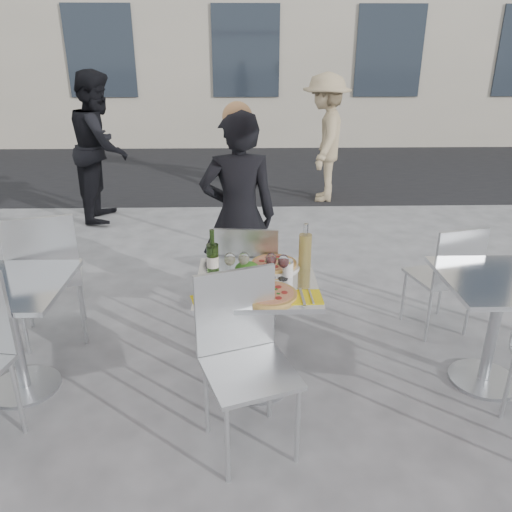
{
  "coord_description": "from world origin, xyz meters",
  "views": [
    {
      "loc": [
        -0.07,
        -2.7,
        2.03
      ],
      "look_at": [
        0.0,
        0.15,
        0.85
      ],
      "focal_mm": 35.0,
      "sensor_mm": 36.0,
      "label": 1
    }
  ],
  "objects_px": {
    "pizza_far": "(274,264)",
    "pizza_near": "(269,294)",
    "wineglass_white_a": "(230,260)",
    "wineglass_red_b": "(283,262)",
    "side_table_left": "(10,315)",
    "chair_far": "(248,275)",
    "wine_bottle": "(213,258)",
    "napkin_right": "(306,297)",
    "pedestrian_b": "(325,139)",
    "side_table_right": "(497,309)",
    "salad_plate": "(247,270)",
    "woman_diner": "(239,217)",
    "side_chair_rfar": "(448,271)",
    "wineglass_red_a": "(271,260)",
    "carafe": "(305,250)",
    "napkin_left": "(209,300)",
    "main_table": "(257,312)",
    "sugar_shaker": "(288,268)",
    "chair_near": "(243,348)",
    "wineglass_white_b": "(244,259)",
    "side_chair_lfar": "(46,269)",
    "pedestrian_a": "(100,147)"
  },
  "relations": [
    {
      "from": "wineglass_white_a",
      "to": "wineglass_red_b",
      "type": "xyz_separation_m",
      "value": [
        0.32,
        -0.04,
        0.0
      ]
    },
    {
      "from": "pedestrian_a",
      "to": "pedestrian_b",
      "type": "bearing_deg",
      "value": -78.13
    },
    {
      "from": "side_table_right",
      "to": "chair_near",
      "type": "bearing_deg",
      "value": -163.98
    },
    {
      "from": "chair_near",
      "to": "pedestrian_b",
      "type": "xyz_separation_m",
      "value": [
        1.16,
        4.82,
        0.3
      ]
    },
    {
      "from": "woman_diner",
      "to": "salad_plate",
      "type": "distance_m",
      "value": 0.95
    },
    {
      "from": "chair_near",
      "to": "wineglass_white_b",
      "type": "distance_m",
      "value": 0.6
    },
    {
      "from": "pedestrian_b",
      "to": "wine_bottle",
      "type": "height_order",
      "value": "pedestrian_b"
    },
    {
      "from": "pizza_near",
      "to": "napkin_left",
      "type": "relative_size",
      "value": 1.43
    },
    {
      "from": "wineglass_red_b",
      "to": "napkin_left",
      "type": "relative_size",
      "value": 0.7
    },
    {
      "from": "side_table_left",
      "to": "pizza_far",
      "type": "distance_m",
      "value": 1.65
    },
    {
      "from": "pizza_far",
      "to": "main_table",
      "type": "bearing_deg",
      "value": -118.58
    },
    {
      "from": "chair_near",
      "to": "woman_diner",
      "type": "xyz_separation_m",
      "value": [
        -0.03,
        1.49,
        0.24
      ]
    },
    {
      "from": "pizza_far",
      "to": "carafe",
      "type": "xyz_separation_m",
      "value": [
        0.19,
        -0.02,
        0.1
      ]
    },
    {
      "from": "chair_near",
      "to": "carafe",
      "type": "relative_size",
      "value": 3.37
    },
    {
      "from": "pizza_far",
      "to": "wineglass_red_b",
      "type": "bearing_deg",
      "value": -76.92
    },
    {
      "from": "chair_far",
      "to": "side_table_right",
      "type": "bearing_deg",
      "value": 167.34
    },
    {
      "from": "side_chair_rfar",
      "to": "main_table",
      "type": "bearing_deg",
      "value": 8.83
    },
    {
      "from": "side_chair_lfar",
      "to": "wineglass_red_b",
      "type": "xyz_separation_m",
      "value": [
        1.63,
        -0.53,
        0.26
      ]
    },
    {
      "from": "woman_diner",
      "to": "wineglass_red_b",
      "type": "relative_size",
      "value": 10.42
    },
    {
      "from": "side_chair_lfar",
      "to": "wineglass_white_b",
      "type": "relative_size",
      "value": 6.45
    },
    {
      "from": "pizza_far",
      "to": "salad_plate",
      "type": "distance_m",
      "value": 0.22
    },
    {
      "from": "side_table_left",
      "to": "carafe",
      "type": "bearing_deg",
      "value": 6.29
    },
    {
      "from": "pedestrian_b",
      "to": "napkin_left",
      "type": "relative_size",
      "value": 7.86
    },
    {
      "from": "salad_plate",
      "to": "carafe",
      "type": "bearing_deg",
      "value": 17.76
    },
    {
      "from": "wine_bottle",
      "to": "napkin_right",
      "type": "distance_m",
      "value": 0.63
    },
    {
      "from": "woman_diner",
      "to": "pedestrian_b",
      "type": "relative_size",
      "value": 0.93
    },
    {
      "from": "salad_plate",
      "to": "napkin_right",
      "type": "bearing_deg",
      "value": -42.61
    },
    {
      "from": "carafe",
      "to": "wineglass_white_b",
      "type": "relative_size",
      "value": 1.84
    },
    {
      "from": "side_table_left",
      "to": "napkin_right",
      "type": "xyz_separation_m",
      "value": [
        1.77,
        -0.22,
        0.21
      ]
    },
    {
      "from": "side_table_right",
      "to": "wineglass_red_a",
      "type": "distance_m",
      "value": 1.45
    },
    {
      "from": "pizza_far",
      "to": "pizza_near",
      "type": "bearing_deg",
      "value": -97.54
    },
    {
      "from": "woman_diner",
      "to": "pizza_far",
      "type": "xyz_separation_m",
      "value": [
        0.23,
        -0.82,
        -0.05
      ]
    },
    {
      "from": "woman_diner",
      "to": "pizza_near",
      "type": "distance_m",
      "value": 1.24
    },
    {
      "from": "pedestrian_a",
      "to": "wine_bottle",
      "type": "height_order",
      "value": "pedestrian_a"
    },
    {
      "from": "side_table_right",
      "to": "salad_plate",
      "type": "height_order",
      "value": "salad_plate"
    },
    {
      "from": "side_table_right",
      "to": "side_chair_rfar",
      "type": "relative_size",
      "value": 0.85
    },
    {
      "from": "pizza_near",
      "to": "chair_far",
      "type": "bearing_deg",
      "value": 99.15
    },
    {
      "from": "side_table_right",
      "to": "sugar_shaker",
      "type": "xyz_separation_m",
      "value": [
        -1.31,
        0.06,
        0.26
      ]
    },
    {
      "from": "wineglass_white_b",
      "to": "wineglass_red_a",
      "type": "xyz_separation_m",
      "value": [
        0.16,
        -0.02,
        0.0
      ]
    },
    {
      "from": "pedestrian_b",
      "to": "wineglass_red_b",
      "type": "bearing_deg",
      "value": -0.73
    },
    {
      "from": "chair_far",
      "to": "napkin_left",
      "type": "xyz_separation_m",
      "value": [
        -0.22,
        -0.75,
        0.2
      ]
    },
    {
      "from": "woman_diner",
      "to": "wineglass_red_a",
      "type": "relative_size",
      "value": 10.42
    },
    {
      "from": "wineglass_white_a",
      "to": "wineglass_red_a",
      "type": "height_order",
      "value": "same"
    },
    {
      "from": "chair_far",
      "to": "woman_diner",
      "type": "height_order",
      "value": "woman_diner"
    },
    {
      "from": "main_table",
      "to": "pedestrian_b",
      "type": "height_order",
      "value": "pedestrian_b"
    },
    {
      "from": "pizza_near",
      "to": "wineglass_white_a",
      "type": "bearing_deg",
      "value": 130.21
    },
    {
      "from": "sugar_shaker",
      "to": "wineglass_red_a",
      "type": "xyz_separation_m",
      "value": [
        -0.1,
        -0.01,
        0.06
      ]
    },
    {
      "from": "wineglass_white_b",
      "to": "wineglass_red_b",
      "type": "bearing_deg",
      "value": -11.73
    },
    {
      "from": "pedestrian_a",
      "to": "carafe",
      "type": "relative_size",
      "value": 6.29
    },
    {
      "from": "main_table",
      "to": "wineglass_red_b",
      "type": "xyz_separation_m",
      "value": [
        0.16,
        0.03,
        0.32
      ]
    }
  ]
}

